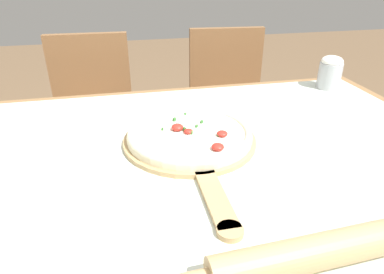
# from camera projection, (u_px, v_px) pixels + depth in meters

# --- Properties ---
(dining_table) EXTENTS (1.48, 1.04, 0.75)m
(dining_table) POSITION_uv_depth(u_px,v_px,m) (200.00, 188.00, 0.89)
(dining_table) COLOR olive
(dining_table) RESTS_ON ground_plane
(towel_cloth) EXTENTS (1.40, 0.96, 0.00)m
(towel_cloth) POSITION_uv_depth(u_px,v_px,m) (200.00, 157.00, 0.85)
(towel_cloth) COLOR silver
(towel_cloth) RESTS_ON dining_table
(pizza_peel) EXTENTS (0.35, 0.55, 0.01)m
(pizza_peel) POSITION_uv_depth(u_px,v_px,m) (191.00, 144.00, 0.89)
(pizza_peel) COLOR tan
(pizza_peel) RESTS_ON towel_cloth
(pizza) EXTENTS (0.33, 0.33, 0.04)m
(pizza) POSITION_uv_depth(u_px,v_px,m) (190.00, 134.00, 0.90)
(pizza) COLOR beige
(pizza) RESTS_ON pizza_peel
(rolling_pin) EXTENTS (0.42, 0.07, 0.06)m
(rolling_pin) POSITION_uv_depth(u_px,v_px,m) (309.00, 254.00, 0.53)
(rolling_pin) COLOR tan
(rolling_pin) RESTS_ON towel_cloth
(chair_left) EXTENTS (0.41, 0.41, 0.88)m
(chair_left) POSITION_uv_depth(u_px,v_px,m) (94.00, 115.00, 1.67)
(chair_left) COLOR brown
(chair_left) RESTS_ON ground_plane
(chair_right) EXTENTS (0.43, 0.43, 0.88)m
(chair_right) POSITION_uv_depth(u_px,v_px,m) (228.00, 104.00, 1.80)
(chair_right) COLOR brown
(chair_right) RESTS_ON ground_plane
(flour_cup) EXTENTS (0.08, 0.08, 0.12)m
(flour_cup) POSITION_uv_depth(u_px,v_px,m) (330.00, 72.00, 1.26)
(flour_cup) COLOR #B2B7BC
(flour_cup) RESTS_ON towel_cloth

